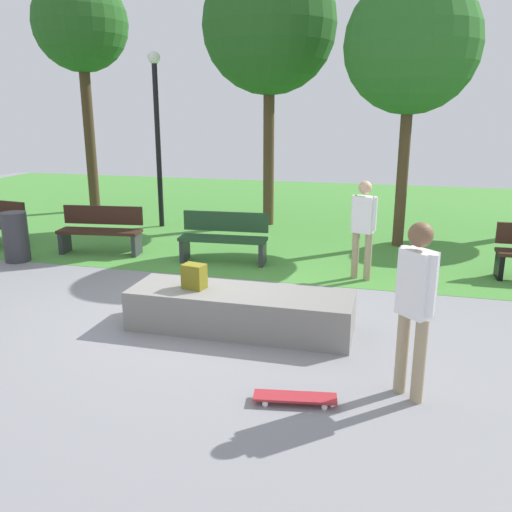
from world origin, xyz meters
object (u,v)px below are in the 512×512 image
object	(u,v)px
concrete_ledge	(240,310)
backpack_on_ledge	(194,276)
skater_performing_trick	(415,298)
lamp_post	(157,123)
pedestrian_with_backpack	(364,221)
tree_tall_oak	(269,26)
skateboard_by_ledge	(295,397)
trash_bin	(16,237)
park_bench_far_right	(224,236)
park_bench_near_lamppost	(101,229)
tree_leaning_ash	(81,26)
tree_broad_elm	(412,46)

from	to	relation	value
concrete_ledge	backpack_on_ledge	distance (m)	0.73
skater_performing_trick	lamp_post	size ratio (longest dim) A/B	0.44
backpack_on_ledge	pedestrian_with_backpack	world-z (taller)	pedestrian_with_backpack
tree_tall_oak	pedestrian_with_backpack	distance (m)	5.82
skateboard_by_ledge	trash_bin	distance (m)	6.95
skater_performing_trick	trash_bin	size ratio (longest dim) A/B	1.90
trash_bin	pedestrian_with_backpack	distance (m)	6.31
lamp_post	park_bench_far_right	bearing A→B (deg)	-46.91
pedestrian_with_backpack	concrete_ledge	bearing A→B (deg)	-118.11
park_bench_near_lamppost	tree_leaning_ash	world-z (taller)	tree_leaning_ash
skateboard_by_ledge	tree_tall_oak	size ratio (longest dim) A/B	0.14
park_bench_near_lamppost	tree_tall_oak	world-z (taller)	tree_tall_oak
backpack_on_ledge	lamp_post	bearing A→B (deg)	-50.46
tree_tall_oak	skateboard_by_ledge	bearing A→B (deg)	-74.90
park_bench_far_right	pedestrian_with_backpack	bearing A→B (deg)	-9.09
tree_tall_oak	trash_bin	bearing A→B (deg)	-130.62
park_bench_far_right	lamp_post	world-z (taller)	lamp_post
tree_broad_elm	pedestrian_with_backpack	size ratio (longest dim) A/B	3.17
park_bench_near_lamppost	trash_bin	size ratio (longest dim) A/B	1.79
park_bench_far_right	park_bench_near_lamppost	bearing A→B (deg)	-179.82
skater_performing_trick	tree_broad_elm	world-z (taller)	tree_broad_elm
tree_tall_oak	tree_leaning_ash	xyz separation A→B (m)	(-5.13, 0.61, 0.27)
backpack_on_ledge	skateboard_by_ledge	xyz separation A→B (m)	(1.61, -1.57, -0.61)
park_bench_far_right	trash_bin	bearing A→B (deg)	-166.16
lamp_post	trash_bin	size ratio (longest dim) A/B	4.33
backpack_on_ledge	skater_performing_trick	bearing A→B (deg)	167.81
skateboard_by_ledge	lamp_post	distance (m)	8.81
tree_leaning_ash	pedestrian_with_backpack	bearing A→B (deg)	-30.39
park_bench_near_lamppost	tree_leaning_ash	distance (m)	6.49
concrete_ledge	park_bench_far_right	bearing A→B (deg)	111.67
park_bench_near_lamppost	tree_broad_elm	world-z (taller)	tree_broad_elm
skater_performing_trick	skateboard_by_ledge	world-z (taller)	skater_performing_trick
skateboard_by_ledge	skater_performing_trick	bearing A→B (deg)	21.42
concrete_ledge	tree_leaning_ash	size ratio (longest dim) A/B	0.47
skateboard_by_ledge	trash_bin	world-z (taller)	trash_bin
skater_performing_trick	skateboard_by_ledge	size ratio (longest dim) A/B	2.13
skater_performing_trick	tree_broad_elm	xyz separation A→B (m)	(-0.12, 6.21, 2.86)
backpack_on_ledge	tree_broad_elm	world-z (taller)	tree_broad_elm
concrete_ledge	backpack_on_ledge	world-z (taller)	backpack_on_ledge
concrete_ledge	pedestrian_with_backpack	world-z (taller)	pedestrian_with_backpack
tree_leaning_ash	skater_performing_trick	bearing A→B (deg)	-44.56
concrete_ledge	trash_bin	bearing A→B (deg)	157.56
skateboard_by_ledge	park_bench_near_lamppost	size ratio (longest dim) A/B	0.50
skater_performing_trick	park_bench_near_lamppost	distance (m)	7.09
skateboard_by_ledge	concrete_ledge	bearing A→B (deg)	122.28
backpack_on_ledge	park_bench_near_lamppost	distance (m)	4.28
trash_bin	tree_leaning_ash	bearing A→B (deg)	105.35
pedestrian_with_backpack	tree_leaning_ash	bearing A→B (deg)	149.61
concrete_ledge	skater_performing_trick	distance (m)	2.50
tree_tall_oak	park_bench_far_right	bearing A→B (deg)	-90.34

